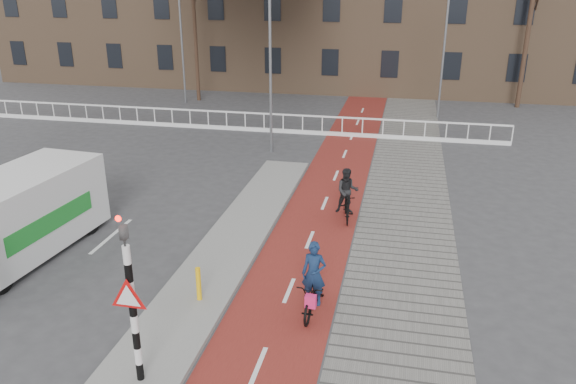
# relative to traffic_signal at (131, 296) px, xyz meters

# --- Properties ---
(ground) EXTENTS (120.00, 120.00, 0.00)m
(ground) POSITION_rel_traffic_signal_xyz_m (0.60, 2.02, -1.99)
(ground) COLOR #38383A
(ground) RESTS_ON ground
(bike_lane) EXTENTS (2.50, 60.00, 0.01)m
(bike_lane) POSITION_rel_traffic_signal_xyz_m (2.10, 12.02, -1.98)
(bike_lane) COLOR maroon
(bike_lane) RESTS_ON ground
(sidewalk) EXTENTS (3.00, 60.00, 0.01)m
(sidewalk) POSITION_rel_traffic_signal_xyz_m (4.90, 12.02, -1.98)
(sidewalk) COLOR slate
(sidewalk) RESTS_ON ground
(curb_island) EXTENTS (1.80, 16.00, 0.12)m
(curb_island) POSITION_rel_traffic_signal_xyz_m (-0.10, 6.02, -1.93)
(curb_island) COLOR gray
(curb_island) RESTS_ON ground
(traffic_signal) EXTENTS (0.80, 0.80, 3.68)m
(traffic_signal) POSITION_rel_traffic_signal_xyz_m (0.00, 0.00, 0.00)
(traffic_signal) COLOR black
(traffic_signal) RESTS_ON curb_island
(bollard) EXTENTS (0.12, 0.12, 0.86)m
(bollard) POSITION_rel_traffic_signal_xyz_m (0.10, 2.99, -1.44)
(bollard) COLOR yellow
(bollard) RESTS_ON curb_island
(cyclist_near) EXTENTS (0.68, 1.74, 1.81)m
(cyclist_near) POSITION_rel_traffic_signal_xyz_m (2.86, 3.19, -1.38)
(cyclist_near) COLOR black
(cyclist_near) RESTS_ON bike_lane
(cyclist_far) EXTENTS (0.82, 1.65, 1.74)m
(cyclist_far) POSITION_rel_traffic_signal_xyz_m (3.00, 8.78, -1.26)
(cyclist_far) COLOR black
(cyclist_far) RESTS_ON bike_lane
(van) EXTENTS (2.63, 5.58, 2.33)m
(van) POSITION_rel_traffic_signal_xyz_m (-5.73, 4.34, -0.76)
(van) COLOR silver
(van) RESTS_ON ground
(railing) EXTENTS (28.00, 0.10, 0.99)m
(railing) POSITION_rel_traffic_signal_xyz_m (-4.40, 19.02, -1.68)
(railing) COLOR silver
(railing) RESTS_ON ground
(tree_mid) EXTENTS (0.23, 0.23, 8.40)m
(tree_mid) POSITION_rel_traffic_signal_xyz_m (-8.49, 25.82, 2.21)
(tree_mid) COLOR black
(tree_mid) RESTS_ON ground
(tree_right) EXTENTS (0.27, 0.27, 8.07)m
(tree_right) POSITION_rel_traffic_signal_xyz_m (11.24, 27.92, 2.05)
(tree_right) COLOR black
(tree_right) RESTS_ON ground
(streetlight_near) EXTENTS (0.12, 0.12, 8.24)m
(streetlight_near) POSITION_rel_traffic_signal_xyz_m (-1.21, 15.68, 2.13)
(streetlight_near) COLOR slate
(streetlight_near) RESTS_ON ground
(streetlight_left) EXTENTS (0.12, 0.12, 8.45)m
(streetlight_left) POSITION_rel_traffic_signal_xyz_m (-9.01, 24.87, 2.24)
(streetlight_left) COLOR slate
(streetlight_left) RESTS_ON ground
(streetlight_right) EXTENTS (0.12, 0.12, 7.30)m
(streetlight_right) POSITION_rel_traffic_signal_xyz_m (6.40, 24.16, 1.66)
(streetlight_right) COLOR slate
(streetlight_right) RESTS_ON ground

